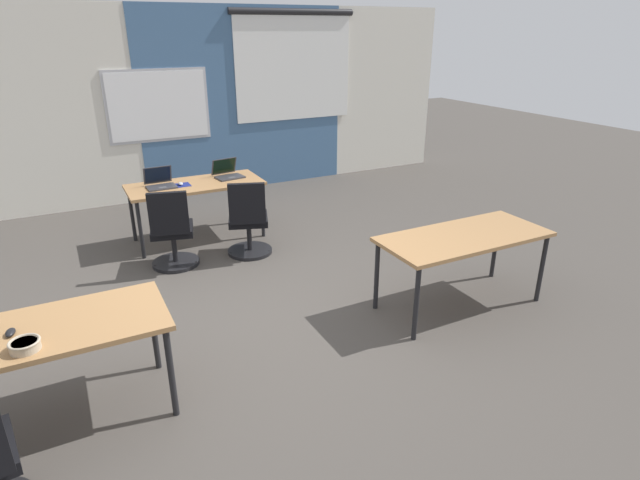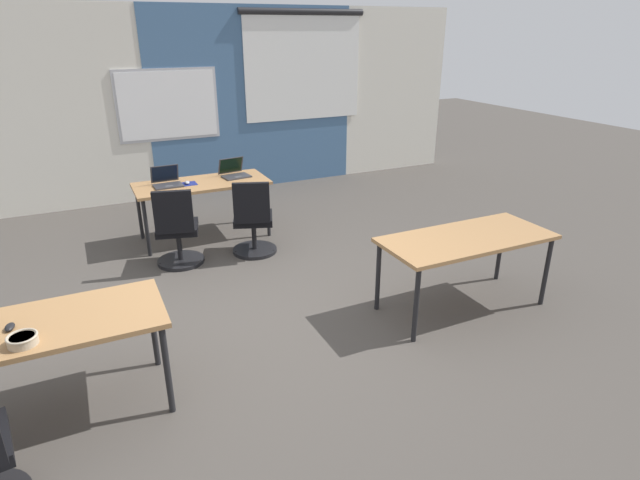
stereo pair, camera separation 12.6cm
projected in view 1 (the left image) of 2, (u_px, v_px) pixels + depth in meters
name	position (u px, v px, depth m)	size (l,w,h in m)	color
ground_plane	(265.00, 319.00, 4.73)	(24.00, 24.00, 0.00)	#47423D
back_wall_assembly	(160.00, 105.00, 7.67)	(10.00, 0.27, 2.80)	silver
desk_near_left	(36.00, 338.00, 3.25)	(1.60, 0.70, 0.72)	#A37547
desk_near_right	(464.00, 241.00, 4.73)	(1.60, 0.70, 0.72)	#A37547
desk_far_center	(196.00, 188.00, 6.29)	(1.60, 0.70, 0.72)	#A37547
laptop_far_right	(228.00, 173.00, 6.51)	(0.37, 0.35, 0.23)	#333338
chair_far_right	(249.00, 225.00, 5.92)	(0.57, 0.61, 0.92)	black
laptop_far_left	(160.00, 183.00, 6.11)	(0.34, 0.31, 0.23)	#333338
mousepad_far_left	(181.00, 185.00, 6.18)	(0.22, 0.19, 0.00)	navy
mouse_far_left	(181.00, 184.00, 6.18)	(0.07, 0.10, 0.03)	#B2B2B7
chair_far_left	(172.00, 236.00, 5.61)	(0.54, 0.59, 0.92)	black
mouse_near_left_end	(10.00, 332.00, 3.17)	(0.07, 0.11, 0.03)	black
snack_bowl	(25.00, 345.00, 3.01)	(0.18, 0.18, 0.06)	tan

